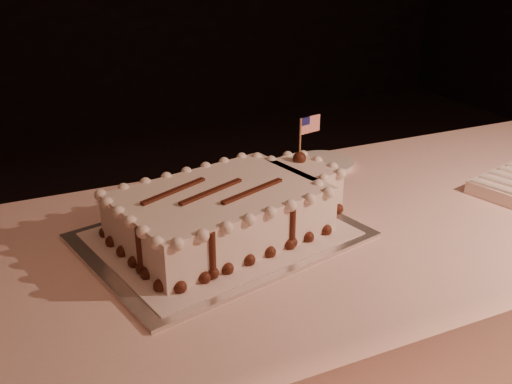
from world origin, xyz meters
name	(u,v)px	position (x,y,z in m)	size (l,w,h in m)	color
banquet_table	(355,349)	(0.00, 0.60, 0.38)	(2.40, 0.80, 0.75)	#FFD1C5
cake_board	(221,235)	(-0.33, 0.64, 0.75)	(0.53, 0.40, 0.01)	silver
doily	(221,233)	(-0.33, 0.64, 0.76)	(0.47, 0.36, 0.00)	white
sheet_cake	(231,208)	(-0.31, 0.64, 0.81)	(0.52, 0.36, 0.20)	white
side_plate	(323,163)	(0.07, 0.91, 0.76)	(0.17, 0.17, 0.01)	white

